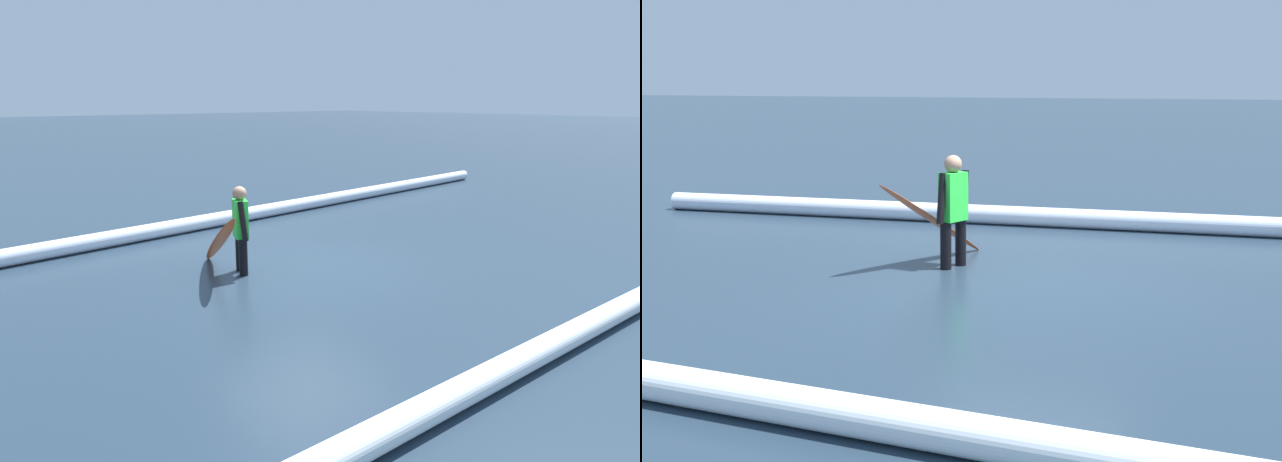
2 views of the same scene
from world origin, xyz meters
TOP-DOWN VIEW (x-y plane):
  - ground_plane at (0.00, 0.00)m, footprint 178.58×178.58m
  - surfer at (0.98, -0.38)m, footprint 0.32×0.58m
  - surfboard at (1.30, -0.51)m, footprint 0.86×1.96m
  - wave_crest_foreground at (-1.77, -3.58)m, footprint 17.99×1.23m
  - wave_crest_midground at (-0.34, 4.39)m, footprint 22.19×1.57m

SIDE VIEW (x-z plane):
  - ground_plane at x=0.00m, z-range 0.00..0.00m
  - wave_crest_midground at x=-0.34m, z-range 0.00..0.28m
  - wave_crest_foreground at x=-1.77m, z-range 0.00..0.31m
  - surfboard at x=1.30m, z-range -0.01..1.13m
  - surfer at x=0.98m, z-range 0.08..1.49m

